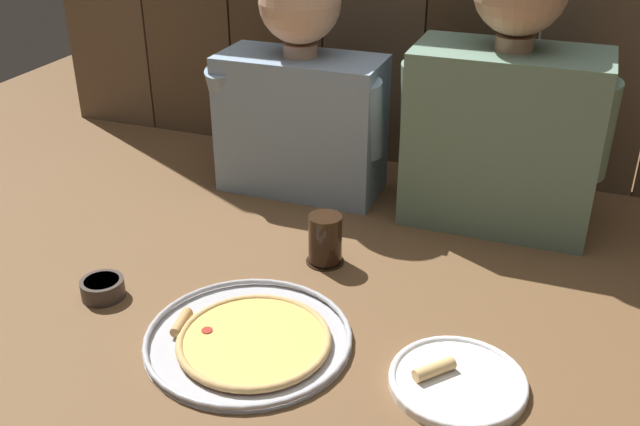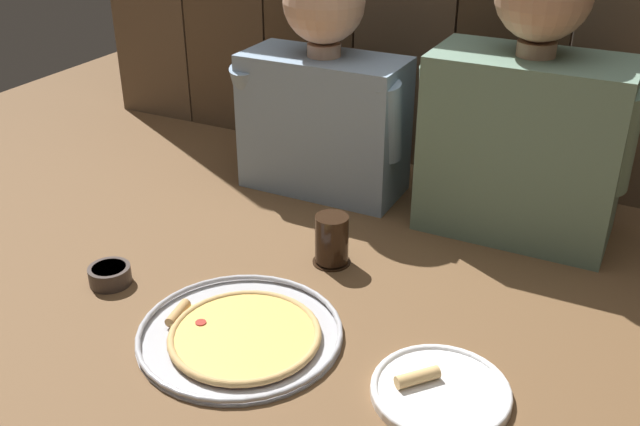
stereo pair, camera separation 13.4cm
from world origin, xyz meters
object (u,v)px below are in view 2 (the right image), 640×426
at_px(drinking_glass, 332,240).
at_px(dipping_bowl, 110,274).
at_px(diner_right, 528,109).
at_px(dinner_plate, 440,390).
at_px(diner_left, 324,87).
at_px(pizza_tray, 241,333).

height_order(drinking_glass, dipping_bowl, drinking_glass).
bearing_deg(diner_right, dinner_plate, -86.96).
distance_m(dipping_bowl, diner_left, 0.67).
xyz_separation_m(dinner_plate, dipping_bowl, (-0.70, 0.02, 0.01)).
bearing_deg(dinner_plate, pizza_tray, -177.25).
bearing_deg(diner_left, drinking_glass, -60.76).
distance_m(dinner_plate, diner_left, 0.84).
bearing_deg(pizza_tray, dinner_plate, 2.75).
bearing_deg(drinking_glass, dipping_bowl, -142.95).
bearing_deg(diner_left, dinner_plate, -49.86).
bearing_deg(pizza_tray, drinking_glass, 84.35).
xyz_separation_m(pizza_tray, drinking_glass, (0.03, 0.31, 0.04)).
height_order(pizza_tray, dinner_plate, dinner_plate).
height_order(drinking_glass, diner_right, diner_right).
xyz_separation_m(dinner_plate, diner_right, (-0.03, 0.61, 0.28)).
distance_m(drinking_glass, diner_right, 0.50).
distance_m(pizza_tray, drinking_glass, 0.31).
bearing_deg(dipping_bowl, diner_left, 73.11).
relative_size(dinner_plate, drinking_glass, 2.08).
bearing_deg(dinner_plate, diner_left, 130.14).
bearing_deg(pizza_tray, diner_left, 103.43).
bearing_deg(diner_right, diner_left, 179.99).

